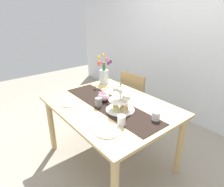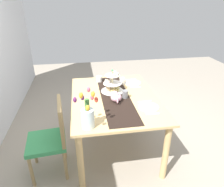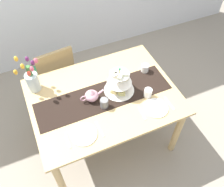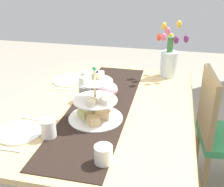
# 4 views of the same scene
# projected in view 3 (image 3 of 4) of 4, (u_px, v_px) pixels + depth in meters

# --- Properties ---
(ground_plane) EXTENTS (8.00, 8.00, 0.00)m
(ground_plane) POSITION_uv_depth(u_px,v_px,m) (105.00, 135.00, 2.99)
(ground_plane) COLOR gray
(dining_table) EXTENTS (1.42, 1.06, 0.77)m
(dining_table) POSITION_uv_depth(u_px,v_px,m) (104.00, 102.00, 2.49)
(dining_table) COLOR tan
(dining_table) RESTS_ON ground_plane
(chair_left) EXTENTS (0.46, 0.46, 0.91)m
(chair_left) POSITION_uv_depth(u_px,v_px,m) (55.00, 73.00, 2.97)
(chair_left) COLOR #9C8254
(chair_left) RESTS_ON ground_plane
(table_runner) EXTENTS (1.33, 0.35, 0.00)m
(table_runner) POSITION_uv_depth(u_px,v_px,m) (104.00, 96.00, 2.40)
(table_runner) COLOR black
(table_runner) RESTS_ON dining_table
(tiered_cake_stand) EXTENTS (0.30, 0.30, 0.30)m
(tiered_cake_stand) POSITION_uv_depth(u_px,v_px,m) (119.00, 84.00, 2.37)
(tiered_cake_stand) COLOR beige
(tiered_cake_stand) RESTS_ON table_runner
(teapot) EXTENTS (0.24, 0.13, 0.14)m
(teapot) POSITION_uv_depth(u_px,v_px,m) (92.00, 95.00, 2.33)
(teapot) COLOR #E5A8BC
(teapot) RESTS_ON table_runner
(tulip_vase) EXTENTS (0.24, 0.23, 0.41)m
(tulip_vase) POSITION_uv_depth(u_px,v_px,m) (32.00, 79.00, 2.36)
(tulip_vase) COLOR silver
(tulip_vase) RESTS_ON dining_table
(cream_jug) EXTENTS (0.08, 0.08, 0.08)m
(cream_jug) POSITION_uv_depth(u_px,v_px,m) (145.00, 68.00, 2.59)
(cream_jug) COLOR white
(cream_jug) RESTS_ON dining_table
(dinner_plate_left) EXTENTS (0.23, 0.23, 0.01)m
(dinner_plate_left) POSITION_uv_depth(u_px,v_px,m) (84.00, 134.00, 2.12)
(dinner_plate_left) COLOR white
(dinner_plate_left) RESTS_ON dining_table
(fork_left) EXTENTS (0.02, 0.15, 0.01)m
(fork_left) POSITION_uv_depth(u_px,v_px,m) (68.00, 141.00, 2.08)
(fork_left) COLOR silver
(fork_left) RESTS_ON dining_table
(knife_left) EXTENTS (0.02, 0.17, 0.01)m
(knife_left) POSITION_uv_depth(u_px,v_px,m) (100.00, 129.00, 2.16)
(knife_left) COLOR silver
(knife_left) RESTS_ON dining_table
(dinner_plate_right) EXTENTS (0.23, 0.23, 0.01)m
(dinner_plate_right) POSITION_uv_depth(u_px,v_px,m) (156.00, 108.00, 2.30)
(dinner_plate_right) COLOR white
(dinner_plate_right) RESTS_ON dining_table
(fork_right) EXTENTS (0.03, 0.15, 0.01)m
(fork_right) POSITION_uv_depth(u_px,v_px,m) (142.00, 113.00, 2.27)
(fork_right) COLOR silver
(fork_right) RESTS_ON dining_table
(knife_right) EXTENTS (0.02, 0.17, 0.01)m
(knife_right) POSITION_uv_depth(u_px,v_px,m) (169.00, 103.00, 2.34)
(knife_right) COLOR silver
(knife_right) RESTS_ON dining_table
(mug_grey) EXTENTS (0.08, 0.08, 0.09)m
(mug_grey) POSITION_uv_depth(u_px,v_px,m) (104.00, 103.00, 2.28)
(mug_grey) COLOR slate
(mug_grey) RESTS_ON table_runner
(mug_white_text) EXTENTS (0.08, 0.08, 0.09)m
(mug_white_text) POSITION_uv_depth(u_px,v_px,m) (148.00, 93.00, 2.36)
(mug_white_text) COLOR white
(mug_white_text) RESTS_ON dining_table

